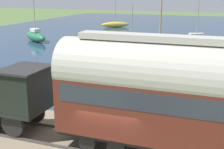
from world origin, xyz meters
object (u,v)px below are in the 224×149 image
object	(u,v)px
rowboat_mid_harbor	(27,68)
sailboat_black	(132,43)
sailboat_teal	(196,41)
rowboat_near_shore	(28,85)
sailboat_white	(158,92)
rowboat_off_pier	(77,83)
steam_locomotive	(7,93)
passenger_coach	(180,93)
sailboat_yellow	(115,24)
sailboat_green	(36,36)

from	to	relation	value
rowboat_mid_harbor	sailboat_black	bearing A→B (deg)	-59.44
sailboat_teal	rowboat_near_shore	size ratio (longest dim) A/B	3.44
sailboat_white	rowboat_off_pier	distance (m)	6.53
steam_locomotive	sailboat_white	size ratio (longest dim) A/B	0.63
passenger_coach	sailboat_yellow	xyz separation A→B (m)	(47.12, 19.70, -2.68)
passenger_coach	rowboat_off_pier	world-z (taller)	passenger_coach
sailboat_white	steam_locomotive	bearing A→B (deg)	137.70
sailboat_yellow	rowboat_off_pier	xyz separation A→B (m)	(-38.24, -10.77, -0.33)
sailboat_yellow	sailboat_green	bearing A→B (deg)	134.73
sailboat_white	sailboat_teal	size ratio (longest dim) A/B	1.07
rowboat_off_pier	rowboat_near_shore	size ratio (longest dim) A/B	0.98
sailboat_green	rowboat_off_pier	distance (m)	23.17
sailboat_green	rowboat_off_pier	bearing A→B (deg)	-104.29
passenger_coach	rowboat_off_pier	distance (m)	12.95
passenger_coach	sailboat_green	distance (m)	35.83
sailboat_white	rowboat_mid_harbor	distance (m)	13.56
sailboat_green	sailboat_yellow	xyz separation A→B (m)	(20.82, -4.51, -0.16)
sailboat_teal	steam_locomotive	bearing A→B (deg)	142.16
sailboat_black	passenger_coach	bearing A→B (deg)	168.92
sailboat_yellow	rowboat_off_pier	size ratio (longest dim) A/B	3.94
steam_locomotive	sailboat_yellow	distance (m)	48.58
sailboat_green	sailboat_yellow	world-z (taller)	sailboat_yellow
sailboat_teal	sailboat_black	size ratio (longest dim) A/B	1.47
sailboat_yellow	rowboat_mid_harbor	world-z (taller)	sailboat_yellow
passenger_coach	sailboat_black	size ratio (longest dim) A/B	1.89
sailboat_black	steam_locomotive	bearing A→B (deg)	152.83
passenger_coach	sailboat_white	size ratio (longest dim) A/B	1.21
sailboat_white	sailboat_teal	distance (m)	22.84
sailboat_teal	rowboat_mid_harbor	size ratio (longest dim) A/B	3.77
sailboat_green	sailboat_teal	size ratio (longest dim) A/B	0.95
sailboat_teal	rowboat_near_shore	distance (m)	25.46
steam_locomotive	rowboat_mid_harbor	xyz separation A→B (m)	(11.77, 7.47, -2.13)
sailboat_white	sailboat_teal	world-z (taller)	sailboat_white
passenger_coach	rowboat_mid_harbor	xyz separation A→B (m)	(11.77, 15.46, -3.07)
sailboat_black	rowboat_off_pier	distance (m)	18.07
sailboat_yellow	sailboat_teal	world-z (taller)	sailboat_yellow
sailboat_teal	rowboat_mid_harbor	xyz separation A→B (m)	(-18.93, 13.04, -0.46)
sailboat_white	sailboat_black	distance (m)	20.53
passenger_coach	rowboat_near_shore	bearing A→B (deg)	59.38
rowboat_near_shore	rowboat_mid_harbor	bearing A→B (deg)	48.98
sailboat_teal	sailboat_black	world-z (taller)	sailboat_teal
steam_locomotive	sailboat_green	xyz separation A→B (m)	(26.30, 16.22, -1.59)
passenger_coach	sailboat_green	size ratio (longest dim) A/B	1.36
sailboat_green	steam_locomotive	bearing A→B (deg)	-113.90
passenger_coach	rowboat_mid_harbor	distance (m)	19.67
sailboat_black	rowboat_mid_harbor	world-z (taller)	sailboat_black
rowboat_off_pier	rowboat_near_shore	world-z (taller)	rowboat_off_pier
sailboat_green	rowboat_near_shore	world-z (taller)	sailboat_green
steam_locomotive	sailboat_black	size ratio (longest dim) A/B	0.99
sailboat_yellow	sailboat_teal	bearing A→B (deg)	-166.60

